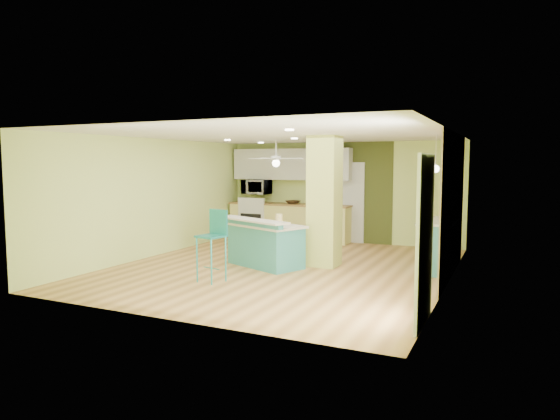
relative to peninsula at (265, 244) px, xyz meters
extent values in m
cube|color=#A06D38|center=(0.37, 0.03, -0.44)|extent=(6.00, 7.00, 0.01)
cube|color=white|center=(0.37, 0.03, 2.07)|extent=(6.00, 7.00, 0.01)
cube|color=#D2E87C|center=(0.37, 3.53, 0.82)|extent=(6.00, 0.01, 2.50)
cube|color=#D2E87C|center=(0.37, -3.48, 0.82)|extent=(6.00, 0.01, 2.50)
cube|color=#D2E87C|center=(-2.64, 0.03, 0.82)|extent=(0.01, 7.00, 2.50)
cube|color=#D2E87C|center=(3.37, 0.03, 0.82)|extent=(0.01, 7.00, 2.50)
cube|color=#876E4D|center=(3.35, 0.63, 0.82)|extent=(0.02, 3.40, 2.50)
cube|color=#424B1E|center=(0.57, 3.52, 0.82)|extent=(2.20, 0.02, 2.50)
cube|color=silver|center=(0.57, 3.49, 0.57)|extent=(0.82, 0.05, 2.00)
cube|color=silver|center=(3.34, -2.27, 0.62)|extent=(0.04, 1.08, 2.10)
cube|color=#B3BD57|center=(1.02, 0.53, 0.82)|extent=(0.55, 0.55, 2.50)
cube|color=#EAE27A|center=(-0.93, 3.23, 0.02)|extent=(3.20, 0.60, 0.90)
cube|color=brown|center=(-0.93, 3.23, 0.49)|extent=(3.25, 0.63, 0.04)
cube|color=silver|center=(-1.88, 3.23, 0.02)|extent=(0.76, 0.64, 0.90)
cube|color=black|center=(-1.88, 2.90, -0.01)|extent=(0.59, 0.02, 0.50)
cube|color=silver|center=(-1.88, 2.93, 0.56)|extent=(0.76, 0.06, 0.18)
cube|color=silver|center=(-0.93, 3.35, 1.52)|extent=(3.20, 0.34, 0.80)
imported|color=white|center=(-1.88, 3.23, 0.92)|extent=(0.70, 0.48, 0.39)
cylinder|color=white|center=(-0.73, 2.03, 1.87)|extent=(0.03, 0.03, 0.40)
cylinder|color=white|center=(-0.73, 2.03, 1.67)|extent=(0.24, 0.24, 0.10)
sphere|color=white|center=(-0.73, 2.03, 1.55)|extent=(0.18, 0.18, 0.18)
cylinder|color=white|center=(3.02, 0.78, 1.76)|extent=(0.01, 0.01, 0.62)
sphere|color=white|center=(3.02, 0.78, 1.45)|extent=(0.14, 0.14, 0.14)
cube|color=brown|center=(3.33, 0.83, 1.12)|extent=(0.03, 0.90, 0.70)
cube|color=teal|center=(0.01, 0.02, -0.05)|extent=(1.63, 1.24, 0.77)
cube|color=beige|center=(0.01, 0.02, 0.36)|extent=(1.74, 1.35, 0.04)
cube|color=teal|center=(-0.13, -0.30, 0.44)|extent=(1.56, 0.75, 0.11)
cube|color=beige|center=(-0.13, -0.30, 0.49)|extent=(1.76, 1.02, 0.03)
cylinder|color=teal|center=(-0.43, -1.65, -0.06)|extent=(0.03, 0.03, 0.76)
cylinder|color=teal|center=(-0.11, -1.72, -0.06)|extent=(0.03, 0.03, 0.76)
cylinder|color=teal|center=(-0.36, -1.32, -0.06)|extent=(0.03, 0.03, 0.76)
cylinder|color=teal|center=(-0.03, -1.39, -0.06)|extent=(0.03, 0.03, 0.76)
cube|color=teal|center=(-0.23, -1.52, 0.34)|extent=(0.47, 0.47, 0.03)
cube|color=teal|center=(-0.20, -1.35, 0.56)|extent=(0.40, 0.12, 0.42)
cube|color=teal|center=(3.07, 1.07, 0.01)|extent=(0.57, 1.39, 0.89)
cube|color=silver|center=(3.07, 1.07, 0.48)|extent=(0.61, 1.45, 0.04)
imported|color=#3C2918|center=(-0.82, 3.21, 0.55)|extent=(0.43, 0.43, 0.08)
cylinder|color=gold|center=(0.22, 0.17, 0.48)|extent=(0.14, 0.14, 0.19)
camera|label=1|loc=(4.29, -8.47, 1.55)|focal=32.00mm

